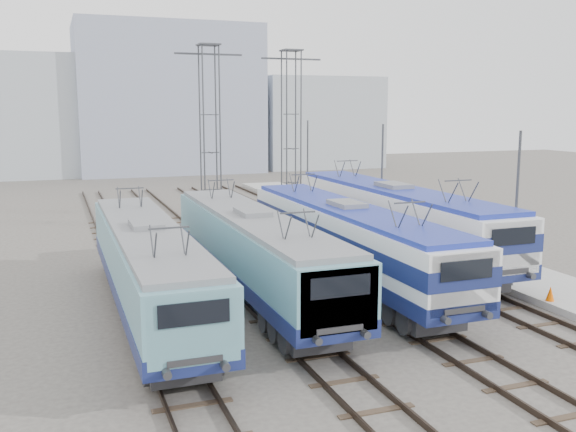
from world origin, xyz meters
The scene contains 15 objects.
ground centered at (0.00, 0.00, 0.00)m, with size 160.00×160.00×0.00m, color #514C47.
platform centered at (10.20, 8.00, 0.15)m, with size 4.00×70.00×0.30m, color #9E9E99.
locomotive_far_left centered at (-6.75, 3.88, 2.14)m, with size 2.72×17.13×3.22m.
locomotive_center_left centered at (-2.25, 4.88, 2.18)m, with size 2.77×17.46×3.29m.
locomotive_center_right centered at (2.25, 5.29, 2.27)m, with size 2.81×17.79×3.35m.
locomotive_far_right centered at (6.75, 9.11, 2.40)m, with size 2.99×18.89×3.55m.
catenary_tower_west centered at (0.00, 22.00, 6.64)m, with size 4.50×1.20×12.00m.
catenary_tower_east centered at (6.50, 24.00, 6.64)m, with size 4.50×1.20×12.00m.
mast_front centered at (8.60, 2.00, 3.50)m, with size 0.12×0.12×7.00m, color #3F4247.
mast_mid centered at (8.60, 14.00, 3.50)m, with size 0.12×0.12×7.00m, color #3F4247.
mast_rear centered at (8.60, 26.00, 3.50)m, with size 0.12×0.12×7.00m, color #3F4247.
safety_cone centered at (8.50, -0.42, 0.60)m, with size 0.34×0.34×0.60m, color #E85700.
building_west centered at (-14.00, 62.00, 7.00)m, with size 18.00×12.00×14.00m, color #A4AEB6.
building_center centered at (4.00, 62.00, 9.00)m, with size 22.00×14.00×18.00m, color #919AB2.
building_east centered at (24.00, 62.00, 6.00)m, with size 16.00×12.00×12.00m, color #A4AEB6.
Camera 1 is at (-9.90, -20.07, 7.93)m, focal length 40.00 mm.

